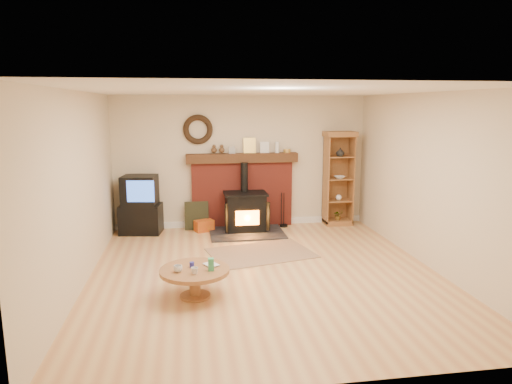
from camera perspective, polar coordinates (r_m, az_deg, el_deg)
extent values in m
plane|color=tan|center=(6.76, 1.10, -10.09)|extent=(5.50, 5.50, 0.00)
cube|color=beige|center=(9.10, -1.81, 3.79)|extent=(5.00, 0.02, 2.60)
cube|color=beige|center=(3.80, 8.26, -6.27)|extent=(5.00, 0.02, 2.60)
cube|color=beige|center=(6.47, -21.22, 0.20)|extent=(0.02, 5.50, 2.60)
cube|color=beige|center=(7.26, 20.98, 1.29)|extent=(0.02, 5.50, 2.60)
cube|color=white|center=(6.32, 1.19, 12.53)|extent=(5.00, 5.50, 0.02)
cube|color=white|center=(9.31, -1.75, -3.82)|extent=(5.00, 0.04, 0.12)
torus|color=black|center=(8.92, -7.27, 7.76)|extent=(0.57, 0.11, 0.57)
cube|color=maroon|center=(9.13, -1.73, -0.32)|extent=(2.00, 0.15, 1.30)
cube|color=#342010|center=(8.98, -1.73, 4.27)|extent=(2.20, 0.22, 0.18)
cube|color=#999999|center=(8.95, -3.02, 5.27)|extent=(0.13, 0.05, 0.14)
cube|color=gold|center=(9.01, -0.81, 5.83)|extent=(0.24, 0.06, 0.30)
cube|color=white|center=(9.06, 1.08, 5.60)|extent=(0.18, 0.05, 0.22)
cylinder|color=white|center=(9.08, 2.66, 5.61)|extent=(0.08, 0.08, 0.22)
cylinder|color=gold|center=(9.13, 3.89, 5.15)|extent=(0.14, 0.14, 0.07)
cube|color=black|center=(8.73, -1.15, -5.13)|extent=(1.40, 1.00, 0.03)
cube|color=black|center=(8.83, -1.32, -2.53)|extent=(0.74, 0.53, 0.69)
cube|color=black|center=(8.75, -1.34, -0.21)|extent=(0.82, 0.58, 0.04)
cylinder|color=black|center=(8.84, -1.47, 1.88)|extent=(0.14, 0.14, 0.56)
cube|color=orange|center=(8.57, -1.09, -3.26)|extent=(0.45, 0.02, 0.28)
cube|color=black|center=(8.59, -3.39, -3.11)|extent=(0.17, 0.24, 0.55)
cube|color=black|center=(8.67, 1.08, -2.95)|extent=(0.17, 0.24, 0.55)
cube|color=brown|center=(7.60, 0.64, -7.62)|extent=(1.85, 1.47, 0.01)
cube|color=black|center=(8.99, -14.16, -3.25)|extent=(0.83, 0.63, 0.56)
cube|color=black|center=(8.88, -14.33, 0.22)|extent=(0.70, 0.61, 0.56)
cube|color=blue|center=(8.61, -14.24, 0.09)|extent=(0.50, 0.09, 0.40)
cube|color=brown|center=(9.55, 10.10, -3.67)|extent=(0.55, 0.40, 0.10)
cube|color=brown|center=(9.55, 9.90, 1.68)|extent=(0.55, 0.02, 1.75)
cube|color=brown|center=(9.29, 8.73, 1.47)|extent=(0.02, 0.40, 1.75)
cube|color=brown|center=(9.46, 11.79, 1.53)|extent=(0.02, 0.40, 1.75)
cube|color=brown|center=(9.28, 10.46, 7.14)|extent=(0.61, 0.44, 0.10)
cube|color=brown|center=(9.45, 10.19, -1.04)|extent=(0.51, 0.36, 0.02)
cube|color=brown|center=(9.37, 10.28, 1.65)|extent=(0.51, 0.36, 0.02)
cube|color=brown|center=(9.31, 10.37, 4.38)|extent=(0.51, 0.36, 0.02)
imported|color=white|center=(9.26, 10.49, 4.93)|extent=(0.16, 0.16, 0.17)
imported|color=white|center=(9.32, 10.38, 1.82)|extent=(0.22, 0.22, 0.05)
sphere|color=white|center=(9.39, 10.30, -0.68)|extent=(0.12, 0.12, 0.12)
imported|color=#399460|center=(9.47, 10.22, -2.84)|extent=(0.19, 0.16, 0.21)
cube|color=#BF7A0D|center=(8.93, -6.50, -4.21)|extent=(0.41, 0.33, 0.22)
cube|color=black|center=(9.03, -7.42, -2.95)|extent=(0.47, 0.12, 0.55)
cylinder|color=black|center=(9.24, 3.47, -4.22)|extent=(0.16, 0.16, 0.04)
cylinder|color=black|center=(9.15, 3.19, -2.23)|extent=(0.02, 0.02, 0.70)
cylinder|color=black|center=(9.16, 3.50, -2.22)|extent=(0.02, 0.02, 0.70)
cylinder|color=brown|center=(6.02, -7.60, -12.73)|extent=(0.39, 0.39, 0.03)
cylinder|color=brown|center=(5.96, -7.64, -11.30)|extent=(0.14, 0.14, 0.30)
cylinder|color=brown|center=(5.89, -7.69, -9.71)|extent=(0.88, 0.88, 0.05)
imported|color=white|center=(5.79, -9.73, -9.42)|extent=(0.11, 0.11, 0.09)
imported|color=white|center=(5.70, -7.67, -9.72)|extent=(0.09, 0.09, 0.08)
imported|color=#4C331E|center=(5.93, -6.23, -9.17)|extent=(0.15, 0.20, 0.02)
cylinder|color=#252895|center=(5.92, -8.02, -8.99)|extent=(0.06, 0.06, 0.07)
cube|color=#399460|center=(5.77, -5.65, -9.00)|extent=(0.07, 0.07, 0.16)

